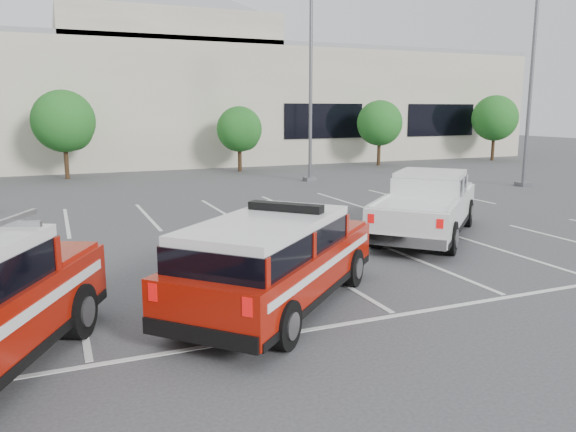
% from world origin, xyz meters
% --- Properties ---
extents(ground, '(120.00, 120.00, 0.00)m').
position_xyz_m(ground, '(0.00, 0.00, 0.00)').
color(ground, '#3A3A3D').
rests_on(ground, ground).
extents(stall_markings, '(23.00, 15.00, 0.01)m').
position_xyz_m(stall_markings, '(0.00, 4.50, 0.01)').
color(stall_markings, silver).
rests_on(stall_markings, ground).
extents(convention_building, '(60.00, 16.99, 13.20)m').
position_xyz_m(convention_building, '(0.18, 31.86, 4.72)').
color(convention_building, beige).
rests_on(convention_building, ground).
extents(tree_mid_left, '(3.37, 3.37, 4.85)m').
position_xyz_m(tree_mid_left, '(-4.91, 22.05, 3.04)').
color(tree_mid_left, '#3F2B19').
rests_on(tree_mid_left, ground).
extents(tree_mid_right, '(2.77, 2.77, 3.99)m').
position_xyz_m(tree_mid_right, '(5.09, 22.05, 2.50)').
color(tree_mid_right, '#3F2B19').
rests_on(tree_mid_right, ground).
extents(tree_right, '(3.07, 3.07, 4.42)m').
position_xyz_m(tree_right, '(15.09, 22.05, 2.77)').
color(tree_right, '#3F2B19').
rests_on(tree_right, ground).
extents(tree_far_right, '(3.37, 3.37, 4.85)m').
position_xyz_m(tree_far_right, '(25.09, 22.05, 3.04)').
color(tree_far_right, '#3F2B19').
rests_on(tree_far_right, ground).
extents(light_pole_mid, '(0.90, 0.60, 10.24)m').
position_xyz_m(light_pole_mid, '(7.00, 16.00, 5.19)').
color(light_pole_mid, '#59595E').
rests_on(light_pole_mid, ground).
extents(light_pole_right, '(0.90, 0.60, 10.24)m').
position_xyz_m(light_pole_right, '(16.00, 10.00, 5.19)').
color(light_pole_right, '#59595E').
rests_on(light_pole_right, ground).
extents(fire_chief_suv, '(5.47, 5.34, 1.97)m').
position_xyz_m(fire_chief_suv, '(-1.91, -1.56, 0.81)').
color(fire_chief_suv, maroon).
rests_on(fire_chief_suv, ground).
extents(white_pickup, '(6.00, 5.87, 1.92)m').
position_xyz_m(white_pickup, '(4.60, 2.53, 0.76)').
color(white_pickup, silver).
rests_on(white_pickup, ground).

